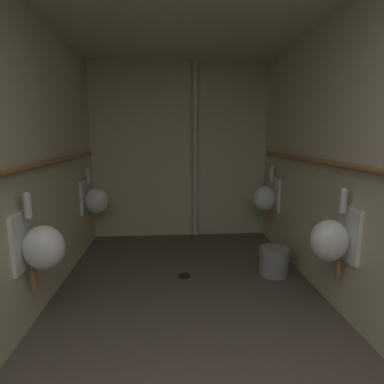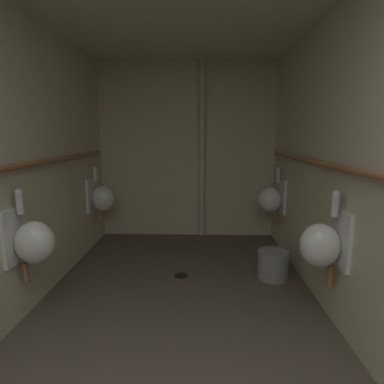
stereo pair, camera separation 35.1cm
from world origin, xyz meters
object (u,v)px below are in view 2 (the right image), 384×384
object	(u,v)px
urinal_right_far	(272,199)
urinal_right_mid	(323,244)
urinal_left_far	(101,198)
standpipe_back_wall	(202,152)
floor_drain	(181,275)
urinal_left_mid	(32,241)
waste_bin	(273,265)

from	to	relation	value
urinal_right_far	urinal_right_mid	bearing A→B (deg)	-90.00
urinal_right_far	urinal_left_far	bearing A→B (deg)	179.51
urinal_right_far	standpipe_back_wall	world-z (taller)	standpipe_back_wall
urinal_left_far	floor_drain	distance (m)	1.56
urinal_left_far	floor_drain	size ratio (longest dim) A/B	5.39
urinal_left_mid	waste_bin	bearing A→B (deg)	21.36
urinal_right_mid	standpipe_back_wall	size ratio (longest dim) A/B	0.31
urinal_right_mid	urinal_right_far	world-z (taller)	same
urinal_left_far	urinal_left_mid	bearing A→B (deg)	-90.00
urinal_left_far	standpipe_back_wall	xyz separation A→B (m)	(1.33, 0.45, 0.58)
urinal_left_mid	urinal_right_mid	xyz separation A→B (m)	(2.24, -0.01, 0.00)
urinal_right_mid	floor_drain	bearing A→B (deg)	143.36
floor_drain	standpipe_back_wall	bearing A→B (deg)	80.31
urinal_left_mid	urinal_left_far	xyz separation A→B (m)	(0.00, 1.71, 0.00)
urinal_right_far	floor_drain	bearing A→B (deg)	-142.99
urinal_left_far	waste_bin	distance (m)	2.33
urinal_right_mid	waste_bin	distance (m)	0.99
urinal_right_mid	waste_bin	xyz separation A→B (m)	(-0.16, 0.82, -0.53)
waste_bin	standpipe_back_wall	bearing A→B (deg)	118.90
urinal_left_far	urinal_right_far	size ratio (longest dim) A/B	1.00
urinal_right_far	waste_bin	world-z (taller)	urinal_right_far
standpipe_back_wall	waste_bin	bearing A→B (deg)	-61.10
urinal_left_far	waste_bin	world-z (taller)	urinal_left_far
urinal_left_far	waste_bin	xyz separation A→B (m)	(2.08, -0.90, -0.53)
standpipe_back_wall	urinal_right_mid	bearing A→B (deg)	-67.31
urinal_left_far	waste_bin	bearing A→B (deg)	-23.34
standpipe_back_wall	urinal_left_mid	bearing A→B (deg)	-121.64
urinal_right_far	floor_drain	xyz separation A→B (m)	(-1.13, -0.86, -0.67)
standpipe_back_wall	urinal_left_far	bearing A→B (deg)	-161.21
waste_bin	floor_drain	bearing A→B (deg)	178.65
urinal_left_far	urinal_right_mid	distance (m)	2.82
urinal_left_mid	standpipe_back_wall	distance (m)	2.61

